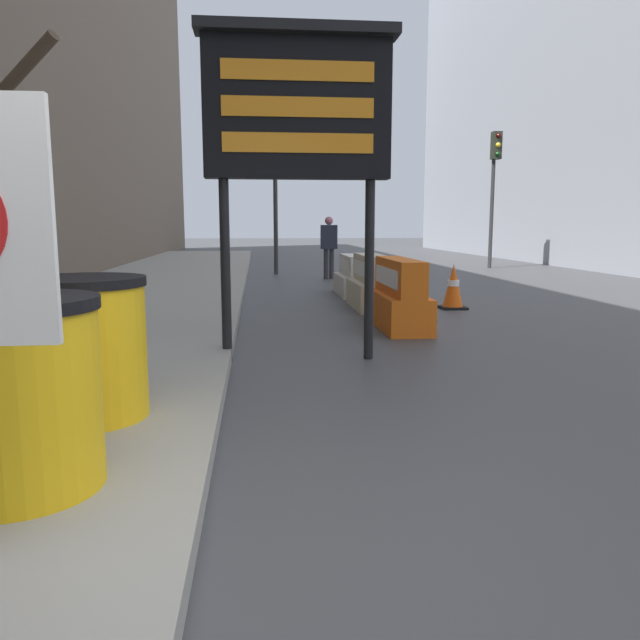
{
  "coord_description": "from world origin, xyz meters",
  "views": [
    {
      "loc": [
        0.28,
        -2.27,
        1.42
      ],
      "look_at": [
        1.07,
        5.56,
        0.2
      ],
      "focal_mm": 35.0,
      "sensor_mm": 36.0,
      "label": 1
    }
  ],
  "objects_px": {
    "jersey_barrier_orange_far": "(399,298)",
    "traffic_cone_mid": "(421,299)",
    "barrel_drum_foreground": "(15,394)",
    "barrel_drum_middle": "(84,348)",
    "jersey_barrier_cream": "(372,285)",
    "pedestrian_worker": "(329,242)",
    "traffic_cone_near": "(453,287)",
    "traffic_light_far_side": "(495,171)",
    "traffic_light_near_curb": "(275,169)",
    "message_board": "(297,111)",
    "jersey_barrier_white": "(354,277)"
  },
  "relations": [
    {
      "from": "jersey_barrier_orange_far",
      "to": "traffic_cone_mid",
      "type": "distance_m",
      "value": 0.67
    },
    {
      "from": "jersey_barrier_orange_far",
      "to": "barrel_drum_foreground",
      "type": "bearing_deg",
      "value": -120.35
    },
    {
      "from": "barrel_drum_middle",
      "to": "jersey_barrier_orange_far",
      "type": "xyz_separation_m",
      "value": [
        3.06,
        4.14,
        -0.19
      ]
    },
    {
      "from": "jersey_barrier_cream",
      "to": "pedestrian_worker",
      "type": "xyz_separation_m",
      "value": [
        -0.07,
        5.73,
        0.55
      ]
    },
    {
      "from": "traffic_cone_near",
      "to": "traffic_light_far_side",
      "type": "distance_m",
      "value": 10.59
    },
    {
      "from": "jersey_barrier_orange_far",
      "to": "traffic_light_far_side",
      "type": "relative_size",
      "value": 0.4
    },
    {
      "from": "jersey_barrier_cream",
      "to": "barrel_drum_foreground",
      "type": "bearing_deg",
      "value": -112.83
    },
    {
      "from": "barrel_drum_foreground",
      "to": "traffic_light_near_curb",
      "type": "height_order",
      "value": "traffic_light_near_curb"
    },
    {
      "from": "barrel_drum_middle",
      "to": "pedestrian_worker",
      "type": "bearing_deg",
      "value": 75.91
    },
    {
      "from": "message_board",
      "to": "jersey_barrier_cream",
      "type": "relative_size",
      "value": 2.06
    },
    {
      "from": "message_board",
      "to": "jersey_barrier_cream",
      "type": "height_order",
      "value": "message_board"
    },
    {
      "from": "jersey_barrier_white",
      "to": "traffic_cone_near",
      "type": "distance_m",
      "value": 2.59
    },
    {
      "from": "message_board",
      "to": "traffic_cone_near",
      "type": "relative_size",
      "value": 4.37
    },
    {
      "from": "jersey_barrier_orange_far",
      "to": "pedestrian_worker",
      "type": "relative_size",
      "value": 1.06
    },
    {
      "from": "jersey_barrier_orange_far",
      "to": "traffic_cone_mid",
      "type": "xyz_separation_m",
      "value": [
        0.44,
        0.5,
        -0.08
      ]
    },
    {
      "from": "barrel_drum_foreground",
      "to": "traffic_cone_mid",
      "type": "bearing_deg",
      "value": 58.56
    },
    {
      "from": "barrel_drum_middle",
      "to": "traffic_cone_mid",
      "type": "height_order",
      "value": "barrel_drum_middle"
    },
    {
      "from": "traffic_cone_mid",
      "to": "pedestrian_worker",
      "type": "bearing_deg",
      "value": 93.99
    },
    {
      "from": "traffic_cone_near",
      "to": "barrel_drum_foreground",
      "type": "bearing_deg",
      "value": -121.95
    },
    {
      "from": "traffic_cone_near",
      "to": "jersey_barrier_white",
      "type": "bearing_deg",
      "value": 121.4
    },
    {
      "from": "jersey_barrier_cream",
      "to": "traffic_light_far_side",
      "type": "height_order",
      "value": "traffic_light_far_side"
    },
    {
      "from": "jersey_barrier_cream",
      "to": "traffic_cone_near",
      "type": "xyz_separation_m",
      "value": [
        1.35,
        -0.22,
        -0.03
      ]
    },
    {
      "from": "barrel_drum_middle",
      "to": "traffic_light_far_side",
      "type": "relative_size",
      "value": 0.22
    },
    {
      "from": "jersey_barrier_white",
      "to": "pedestrian_worker",
      "type": "height_order",
      "value": "pedestrian_worker"
    },
    {
      "from": "traffic_cone_mid",
      "to": "jersey_barrier_white",
      "type": "bearing_deg",
      "value": 97.07
    },
    {
      "from": "jersey_barrier_orange_far",
      "to": "jersey_barrier_cream",
      "type": "distance_m",
      "value": 2.06
    },
    {
      "from": "jersey_barrier_orange_far",
      "to": "pedestrian_worker",
      "type": "bearing_deg",
      "value": 90.5
    },
    {
      "from": "barrel_drum_middle",
      "to": "jersey_barrier_cream",
      "type": "bearing_deg",
      "value": 63.7
    },
    {
      "from": "barrel_drum_foreground",
      "to": "jersey_barrier_orange_far",
      "type": "xyz_separation_m",
      "value": [
        3.09,
        5.27,
        -0.19
      ]
    },
    {
      "from": "message_board",
      "to": "jersey_barrier_orange_far",
      "type": "bearing_deg",
      "value": 51.85
    },
    {
      "from": "traffic_cone_near",
      "to": "pedestrian_worker",
      "type": "bearing_deg",
      "value": 103.37
    },
    {
      "from": "barrel_drum_middle",
      "to": "traffic_light_near_curb",
      "type": "height_order",
      "value": "traffic_light_near_curb"
    },
    {
      "from": "jersey_barrier_white",
      "to": "traffic_cone_mid",
      "type": "height_order",
      "value": "jersey_barrier_white"
    },
    {
      "from": "jersey_barrier_orange_far",
      "to": "jersey_barrier_cream",
      "type": "bearing_deg",
      "value": 90.0
    },
    {
      "from": "message_board",
      "to": "barrel_drum_foreground",
      "type": "bearing_deg",
      "value": -115.25
    },
    {
      "from": "jersey_barrier_cream",
      "to": "jersey_barrier_orange_far",
      "type": "bearing_deg",
      "value": -90.0
    },
    {
      "from": "traffic_light_far_side",
      "to": "traffic_light_near_curb",
      "type": "bearing_deg",
      "value": -165.07
    },
    {
      "from": "traffic_cone_mid",
      "to": "traffic_light_far_side",
      "type": "height_order",
      "value": "traffic_light_far_side"
    },
    {
      "from": "barrel_drum_foreground",
      "to": "pedestrian_worker",
      "type": "height_order",
      "value": "pedestrian_worker"
    },
    {
      "from": "barrel_drum_middle",
      "to": "jersey_barrier_cream",
      "type": "xyz_separation_m",
      "value": [
        3.06,
        6.2,
        -0.21
      ]
    },
    {
      "from": "pedestrian_worker",
      "to": "barrel_drum_middle",
      "type": "bearing_deg",
      "value": -102.66
    },
    {
      "from": "barrel_drum_foreground",
      "to": "jersey_barrier_cream",
      "type": "distance_m",
      "value": 7.96
    },
    {
      "from": "traffic_cone_near",
      "to": "message_board",
      "type": "bearing_deg",
      "value": -127.24
    },
    {
      "from": "message_board",
      "to": "pedestrian_worker",
      "type": "relative_size",
      "value": 2.07
    },
    {
      "from": "message_board",
      "to": "jersey_barrier_cream",
      "type": "bearing_deg",
      "value": 69.29
    },
    {
      "from": "barrel_drum_foreground",
      "to": "jersey_barrier_cream",
      "type": "relative_size",
      "value": 0.58
    },
    {
      "from": "jersey_barrier_white",
      "to": "traffic_light_near_curb",
      "type": "xyz_separation_m",
      "value": [
        -1.39,
        5.26,
        2.56
      ]
    },
    {
      "from": "jersey_barrier_cream",
      "to": "traffic_light_far_side",
      "type": "xyz_separation_m",
      "value": [
        5.57,
        9.1,
        2.68
      ]
    },
    {
      "from": "traffic_light_near_curb",
      "to": "pedestrian_worker",
      "type": "relative_size",
      "value": 2.51
    },
    {
      "from": "jersey_barrier_white",
      "to": "traffic_cone_near",
      "type": "xyz_separation_m",
      "value": [
        1.35,
        -2.21,
        0.02
      ]
    }
  ]
}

